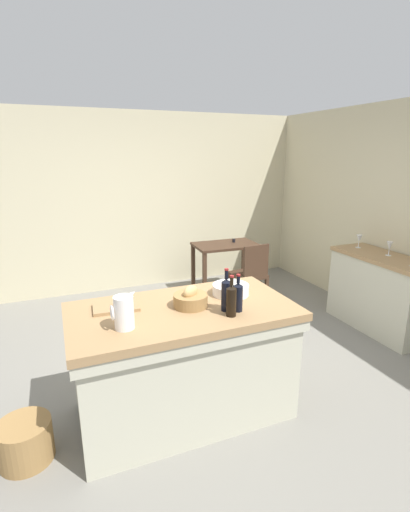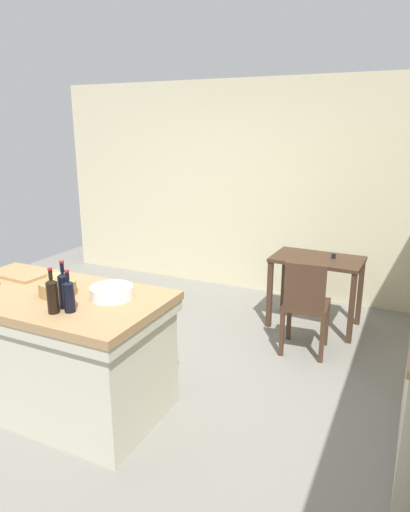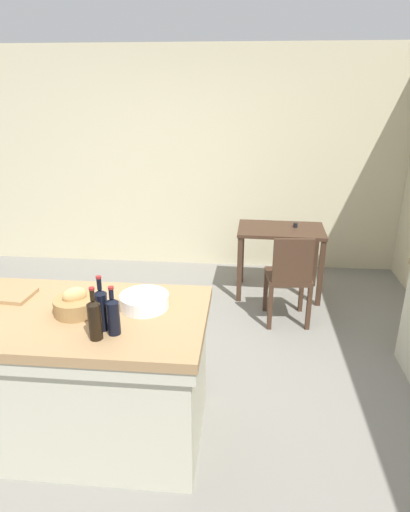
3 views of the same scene
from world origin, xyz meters
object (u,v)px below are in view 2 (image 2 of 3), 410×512
at_px(wash_bowl, 112,292).
at_px(cutting_board, 22,276).
at_px(wine_bottle_dark, 69,295).
at_px(bread_basket, 58,287).
at_px(writing_desk, 317,269).
at_px(wine_bottle_green, 52,295).
at_px(wine_bottle_amber, 64,289).
at_px(wooden_chair, 305,304).
at_px(island_table, 56,346).

distance_m(wash_bowl, cutting_board, 0.91).
height_order(wash_bowl, wine_bottle_dark, wine_bottle_dark).
bearing_deg(bread_basket, cutting_board, 162.11).
bearing_deg(wine_bottle_dark, bread_basket, 144.65).
bearing_deg(writing_desk, wine_bottle_green, -114.58).
distance_m(writing_desk, wine_bottle_green, 2.80).
xyz_separation_m(wash_bowl, bread_basket, (-0.39, -0.11, 0.02)).
height_order(wine_bottle_amber, wine_bottle_green, wine_bottle_amber).
distance_m(writing_desk, wine_bottle_dark, 2.71).
height_order(wooden_chair, wine_bottle_green, wine_bottle_green).
distance_m(island_table, writing_desk, 2.68).
bearing_deg(wash_bowl, wooden_chair, 55.56).
xyz_separation_m(island_table, bread_basket, (0.06, 0.00, 0.47)).
height_order(wooden_chair, wine_bottle_dark, wine_bottle_dark).
distance_m(writing_desk, wine_bottle_amber, 2.71).
relative_size(wash_bowl, wine_bottle_dark, 1.05).
height_order(bread_basket, wine_bottle_amber, wine_bottle_amber).
bearing_deg(writing_desk, wine_bottle_dark, -113.53).
distance_m(wine_bottle_amber, wine_bottle_green, 0.10).
xyz_separation_m(wash_bowl, cutting_board, (-0.91, 0.06, -0.03)).
height_order(wash_bowl, bread_basket, bread_basket).
bearing_deg(island_table, wooden_chair, 47.41).
relative_size(writing_desk, bread_basket, 3.57).
xyz_separation_m(island_table, cutting_board, (-0.46, 0.17, 0.43)).
relative_size(writing_desk, wine_bottle_green, 3.06).
bearing_deg(wooden_chair, wine_bottle_green, -122.80).
relative_size(island_table, wine_bottle_amber, 5.23).
bearing_deg(wash_bowl, wine_bottle_amber, -122.23).
relative_size(wash_bowl, bread_basket, 1.15).
height_order(island_table, wine_bottle_amber, wine_bottle_amber).
distance_m(island_table, wine_bottle_green, 0.66).
height_order(wine_bottle_dark, wine_bottle_green, wine_bottle_green).
distance_m(wash_bowl, wine_bottle_green, 0.42).
distance_m(writing_desk, wooden_chair, 0.68).
bearing_deg(wooden_chair, writing_desk, 94.06).
relative_size(cutting_board, wine_bottle_green, 1.10).
relative_size(writing_desk, wash_bowl, 3.11).
distance_m(island_table, cutting_board, 0.65).
bearing_deg(wash_bowl, writing_desk, 65.60).
distance_m(island_table, wine_bottle_amber, 0.63).
height_order(wash_bowl, wine_bottle_amber, wine_bottle_amber).
bearing_deg(island_table, wash_bowl, 13.80).
height_order(writing_desk, cutting_board, cutting_board).
xyz_separation_m(wooden_chair, wine_bottle_amber, (-1.19, -1.76, 0.54)).
bearing_deg(wine_bottle_amber, bread_basket, 142.29).
bearing_deg(cutting_board, wooden_chair, 36.45).
bearing_deg(wash_bowl, island_table, -166.20).
bearing_deg(wine_bottle_green, wine_bottle_amber, 86.48).
bearing_deg(bread_basket, wash_bowl, 15.42).
relative_size(island_table, wash_bowl, 5.66).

